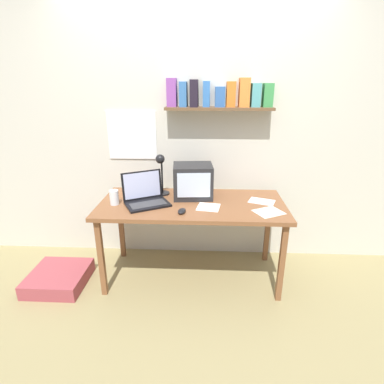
# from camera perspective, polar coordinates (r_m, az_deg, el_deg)

# --- Properties ---
(ground_plane) EXTENTS (12.00, 12.00, 0.00)m
(ground_plane) POSITION_cam_1_polar(r_m,az_deg,el_deg) (3.02, 0.00, -15.47)
(ground_plane) COLOR #968859
(back_wall) EXTENTS (5.60, 0.24, 2.60)m
(back_wall) POSITION_cam_1_polar(r_m,az_deg,el_deg) (2.96, 0.55, 11.44)
(back_wall) COLOR beige
(back_wall) RESTS_ON ground_plane
(corner_desk) EXTENTS (1.63, 0.75, 0.76)m
(corner_desk) POSITION_cam_1_polar(r_m,az_deg,el_deg) (2.67, 0.00, -3.28)
(corner_desk) COLOR brown
(corner_desk) RESTS_ON ground_plane
(crt_monitor) EXTENTS (0.38, 0.32, 0.30)m
(crt_monitor) POSITION_cam_1_polar(r_m,az_deg,el_deg) (2.74, 0.21, 2.11)
(crt_monitor) COLOR #232326
(crt_monitor) RESTS_ON corner_desk
(laptop) EXTENTS (0.45, 0.42, 0.27)m
(laptop) POSITION_cam_1_polar(r_m,az_deg,el_deg) (2.65, -8.91, -0.68)
(laptop) COLOR black
(laptop) RESTS_ON corner_desk
(desk_lamp) EXTENTS (0.13, 0.16, 0.40)m
(desk_lamp) POSITION_cam_1_polar(r_m,az_deg,el_deg) (2.77, -5.92, 4.10)
(desk_lamp) COLOR black
(desk_lamp) RESTS_ON corner_desk
(juice_glass) EXTENTS (0.08, 0.08, 0.13)m
(juice_glass) POSITION_cam_1_polar(r_m,az_deg,el_deg) (2.68, -14.59, -1.13)
(juice_glass) COLOR white
(juice_glass) RESTS_ON corner_desk
(computer_mouse) EXTENTS (0.08, 0.11, 0.03)m
(computer_mouse) POSITION_cam_1_polar(r_m,az_deg,el_deg) (2.44, -1.96, -3.64)
(computer_mouse) COLOR black
(computer_mouse) RESTS_ON corner_desk
(loose_paper_near_monitor) EXTENTS (0.26, 0.22, 0.00)m
(loose_paper_near_monitor) POSITION_cam_1_polar(r_m,az_deg,el_deg) (2.74, 13.14, -1.75)
(loose_paper_near_monitor) COLOR white
(loose_paper_near_monitor) RESTS_ON corner_desk
(printed_handout) EXTENTS (0.21, 0.21, 0.00)m
(printed_handout) POSITION_cam_1_polar(r_m,az_deg,el_deg) (2.55, 3.15, -2.89)
(printed_handout) COLOR white
(printed_handout) RESTS_ON corner_desk
(loose_paper_near_laptop) EXTENTS (0.28, 0.26, 0.00)m
(loose_paper_near_laptop) POSITION_cam_1_polar(r_m,az_deg,el_deg) (2.53, 14.40, -3.72)
(loose_paper_near_laptop) COLOR white
(loose_paper_near_laptop) RESTS_ON corner_desk
(floor_cushion) EXTENTS (0.50, 0.50, 0.13)m
(floor_cushion) POSITION_cam_1_polar(r_m,az_deg,el_deg) (3.12, -24.04, -14.71)
(floor_cushion) COLOR #A2444B
(floor_cushion) RESTS_ON ground_plane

